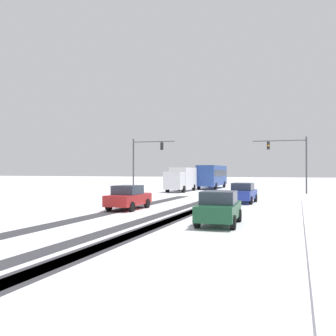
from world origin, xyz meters
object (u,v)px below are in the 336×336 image
at_px(traffic_signal_far_left, 144,156).
at_px(car_dark_green_third, 219,208).
at_px(car_red_second, 128,197).
at_px(box_truck_delivery, 181,179).
at_px(car_blue_lead, 243,193).
at_px(traffic_signal_far_right, 291,155).
at_px(bus_oncoming, 213,175).

relative_size(traffic_signal_far_left, car_dark_green_third, 1.55).
bearing_deg(car_dark_green_third, car_red_second, 146.25).
xyz_separation_m(car_dark_green_third, box_truck_delivery, (-10.32, 26.19, 0.82)).
xyz_separation_m(car_blue_lead, box_truck_delivery, (-9.68, 13.78, 0.82)).
relative_size(traffic_signal_far_left, car_blue_lead, 1.57).
relative_size(traffic_signal_far_right, traffic_signal_far_left, 1.00).
bearing_deg(traffic_signal_far_right, box_truck_delivery, -177.88).
distance_m(car_blue_lead, box_truck_delivery, 16.86).
relative_size(traffic_signal_far_left, bus_oncoming, 0.59).
relative_size(traffic_signal_far_right, car_red_second, 1.58).
bearing_deg(car_red_second, traffic_signal_far_right, 65.57).
xyz_separation_m(traffic_signal_far_left, car_dark_green_third, (13.94, -22.91, -3.56)).
distance_m(traffic_signal_far_left, car_red_second, 19.68).
bearing_deg(car_blue_lead, box_truck_delivery, 125.07).
bearing_deg(car_dark_green_third, traffic_signal_far_left, 121.32).
bearing_deg(bus_oncoming, box_truck_delivery, -101.15).
bearing_deg(traffic_signal_far_left, car_blue_lead, -38.31).
height_order(bus_oncoming, box_truck_delivery, bus_oncoming).
bearing_deg(car_blue_lead, car_red_second, -130.56).
relative_size(car_red_second, bus_oncoming, 0.37).
height_order(traffic_signal_far_right, car_dark_green_third, traffic_signal_far_right).
relative_size(traffic_signal_far_right, bus_oncoming, 0.59).
height_order(traffic_signal_far_left, box_truck_delivery, traffic_signal_far_left).
distance_m(traffic_signal_far_right, car_blue_lead, 15.11).
distance_m(car_red_second, bus_oncoming, 30.91).
bearing_deg(traffic_signal_far_right, car_blue_lead, -103.49).
relative_size(traffic_signal_far_left, box_truck_delivery, 0.87).
bearing_deg(car_red_second, car_blue_lead, 49.44).
relative_size(car_blue_lead, bus_oncoming, 0.38).
xyz_separation_m(car_blue_lead, car_red_second, (-6.52, -7.62, 0.00)).
bearing_deg(box_truck_delivery, car_dark_green_third, -68.50).
relative_size(car_red_second, car_dark_green_third, 0.98).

